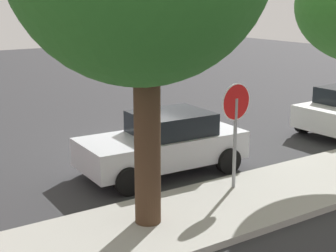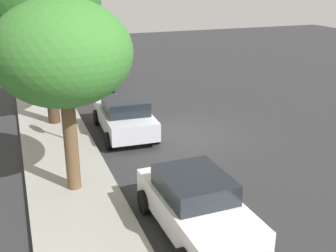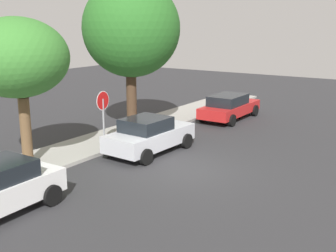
% 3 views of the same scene
% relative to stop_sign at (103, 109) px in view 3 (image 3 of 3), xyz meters
% --- Properties ---
extents(ground_plane, '(60.00, 60.00, 0.00)m').
position_rel_stop_sign_xyz_m(ground_plane, '(-0.48, -4.22, -1.71)').
color(ground_plane, '#2D2D30').
extents(sidewalk_curb, '(32.00, 2.54, 0.14)m').
position_rel_stop_sign_xyz_m(sidewalk_curb, '(-0.48, 0.64, -1.64)').
color(sidewalk_curb, '#9E9B93').
rests_on(sidewalk_curb, ground_plane).
extents(stop_sign, '(0.81, 0.08, 2.48)m').
position_rel_stop_sign_xyz_m(stop_sign, '(0.00, 0.00, 0.00)').
color(stop_sign, gray).
rests_on(stop_sign, ground_plane).
extents(parked_car_silver, '(4.15, 2.13, 1.51)m').
position_rel_stop_sign_xyz_m(parked_car_silver, '(0.53, -2.02, -0.95)').
color(parked_car_silver, silver).
rests_on(parked_car_silver, ground_plane).
extents(parked_car_red, '(4.53, 1.95, 1.41)m').
position_rel_stop_sign_xyz_m(parked_car_red, '(8.08, -2.02, -0.99)').
color(parked_car_red, red).
rests_on(parked_car_red, ground_plane).
extents(street_tree_near_corner, '(3.65, 3.65, 5.48)m').
position_rel_stop_sign_xyz_m(street_tree_near_corner, '(-3.62, 0.61, 2.33)').
color(street_tree_near_corner, brown).
rests_on(street_tree_near_corner, ground_plane).
extents(street_tree_mid_block, '(4.54, 4.54, 7.27)m').
position_rel_stop_sign_xyz_m(street_tree_mid_block, '(2.69, 0.54, 3.27)').
color(street_tree_mid_block, '#422D1E').
rests_on(street_tree_mid_block, ground_plane).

